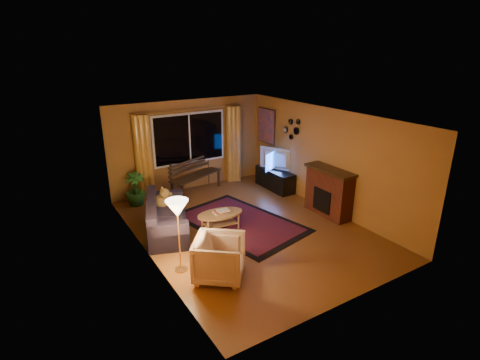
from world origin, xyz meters
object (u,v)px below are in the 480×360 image
tv_console (275,179)px  bench (196,184)px  armchair (220,256)px  floor_lamp (179,237)px  coffee_table (220,221)px  sofa (167,216)px

tv_console → bench: bearing=156.2°
armchair → floor_lamp: size_ratio=0.62×
armchair → tv_console: (3.43, 3.01, -0.15)m
floor_lamp → coffee_table: (1.40, 1.07, -0.49)m
bench → tv_console: tv_console is taller
coffee_table → tv_console: (2.52, 1.38, 0.09)m
sofa → floor_lamp: 1.62m
sofa → tv_console: sofa is taller
bench → floor_lamp: (-1.90, -3.35, 0.44)m
bench → floor_lamp: 3.88m
armchair → floor_lamp: floor_lamp is taller
armchair → coffee_table: armchair is taller
bench → coffee_table: size_ratio=1.56×
sofa → tv_console: bearing=33.2°
sofa → floor_lamp: (-0.35, -1.55, 0.30)m
floor_lamp → coffee_table: 1.83m
bench → sofa: size_ratio=0.86×
bench → sofa: sofa is taller
armchair → coffee_table: size_ratio=0.81×
sofa → coffee_table: sofa is taller
bench → armchair: (-1.40, -3.91, 0.18)m
coffee_table → sofa: bearing=155.3°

